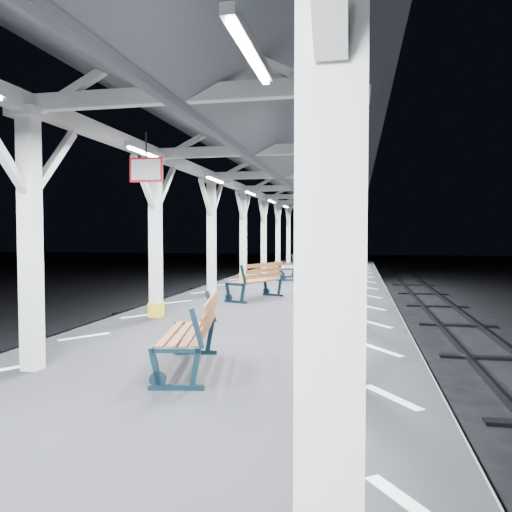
% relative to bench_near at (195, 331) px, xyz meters
% --- Properties ---
extents(ground, '(120.00, 120.00, 0.00)m').
position_rel_bench_near_xyz_m(ground, '(-0.05, 1.59, -1.50)').
color(ground, black).
rests_on(ground, ground).
extents(platform, '(6.00, 50.00, 1.00)m').
position_rel_bench_near_xyz_m(platform, '(-0.05, 1.59, -1.00)').
color(platform, black).
rests_on(platform, ground).
extents(hazard_stripes_left, '(1.00, 48.00, 0.01)m').
position_rel_bench_near_xyz_m(hazard_stripes_left, '(-2.50, 1.59, -0.50)').
color(hazard_stripes_left, silver).
rests_on(hazard_stripes_left, platform).
extents(hazard_stripes_right, '(1.00, 48.00, 0.01)m').
position_rel_bench_near_xyz_m(hazard_stripes_right, '(2.40, 1.59, -0.50)').
color(hazard_stripes_right, silver).
rests_on(hazard_stripes_right, platform).
extents(canopy, '(5.40, 49.00, 4.65)m').
position_rel_bench_near_xyz_m(canopy, '(-0.04, 1.57, 3.06)').
color(canopy, beige).
rests_on(canopy, platform).
extents(bench_near, '(0.96, 1.82, 0.94)m').
position_rel_bench_near_xyz_m(bench_near, '(0.00, 0.00, 0.00)').
color(bench_near, black).
rests_on(bench_near, platform).
extents(bench_mid, '(1.31, 1.94, 0.99)m').
position_rel_bench_near_xyz_m(bench_mid, '(-0.55, 6.91, 0.03)').
color(bench_mid, black).
rests_on(bench_mid, platform).
extents(bench_far, '(0.90, 1.78, 0.92)m').
position_rel_bench_near_xyz_m(bench_far, '(-0.51, 13.14, -0.01)').
color(bench_far, black).
rests_on(bench_far, platform).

